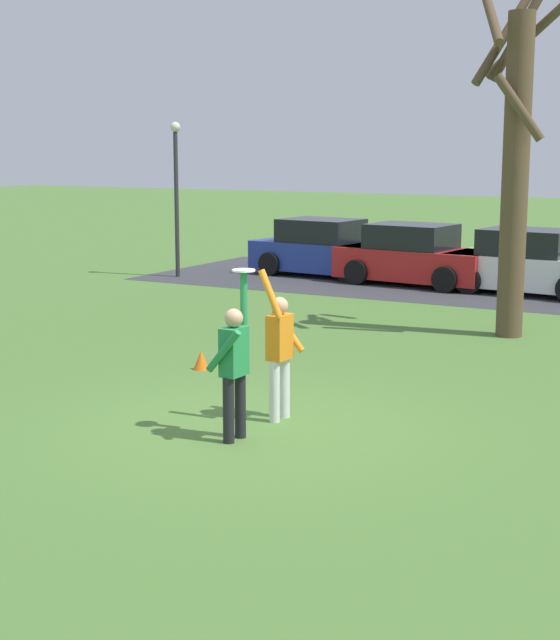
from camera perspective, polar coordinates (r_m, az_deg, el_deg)
The scene contains 11 objects.
ground_plane at distance 12.61m, azimuth -1.65°, elevation -6.31°, with size 120.00×120.00×0.00m, color #4C7533.
person_catcher at distance 11.82m, azimuth -2.72°, elevation -2.52°, with size 0.49×0.55×2.08m.
person_defender at distance 12.70m, azimuth -0.03°, elevation -1.63°, with size 0.49×0.55×2.04m.
frisbee_disc at distance 11.81m, azimuth -2.16°, elevation 2.94°, with size 0.29×0.29×0.02m, color white.
parked_car_blue at distance 27.33m, azimuth 2.62°, elevation 4.15°, with size 4.26×2.35×1.59m.
parked_car_red at distance 25.75m, azimuth 7.94°, elevation 3.70°, with size 4.26×2.35×1.59m.
parked_car_white at distance 24.67m, azimuth 14.55°, elevation 3.19°, with size 4.26×2.35×1.59m.
parking_strip at distance 25.51m, azimuth 11.64°, elevation 1.89°, with size 18.08×6.40×0.01m, color #38383D.
bare_tree_tall at distance 18.80m, azimuth 13.68°, elevation 9.28°, with size 1.85×1.80×6.51m.
lamppost_by_lot at distance 27.05m, azimuth -6.14°, elevation 7.99°, with size 0.28×0.28×4.26m.
field_cone_orange at distance 15.81m, azimuth -4.67°, elevation -2.36°, with size 0.26×0.26×0.32m, color orange.
Camera 1 is at (6.17, -10.41, 3.57)m, focal length 54.31 mm.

